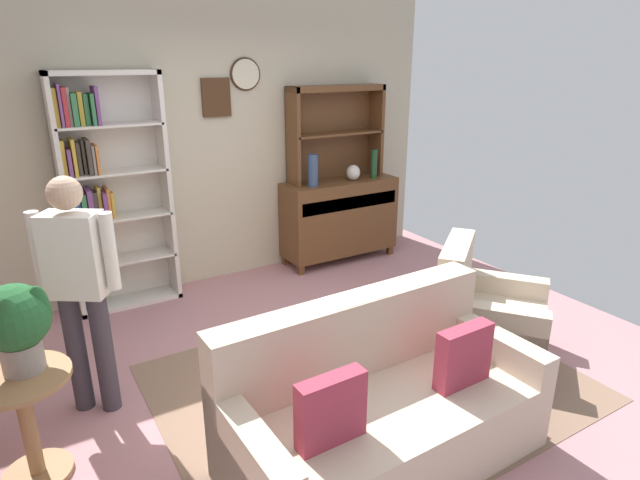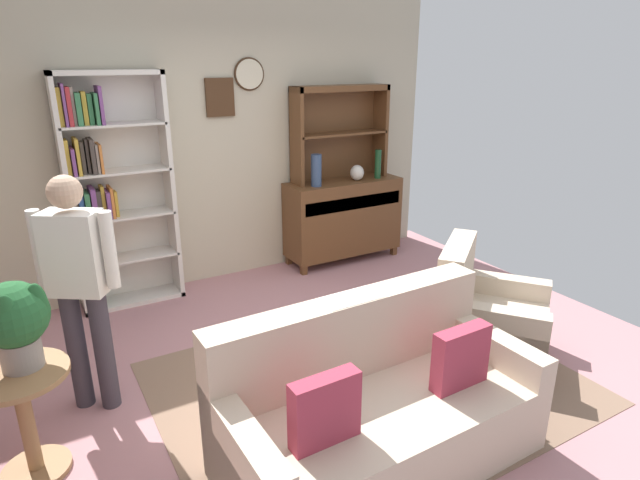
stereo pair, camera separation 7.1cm
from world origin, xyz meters
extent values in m
cube|color=#B27A7F|center=(0.00, 0.00, -0.01)|extent=(5.40, 4.60, 0.02)
cube|color=#BCB299|center=(0.00, 2.13, 1.40)|extent=(5.00, 0.06, 2.80)
cylinder|color=beige|center=(0.39, 2.08, 2.04)|extent=(0.28, 0.03, 0.28)
torus|color=#382314|center=(0.39, 2.08, 2.04)|extent=(0.31, 0.02, 0.31)
cube|color=#422816|center=(0.08, 2.08, 1.83)|extent=(0.28, 0.03, 0.36)
cube|color=#846651|center=(0.20, -0.30, 0.00)|extent=(2.83, 2.20, 0.01)
cube|color=silver|center=(-1.38, 1.93, 1.05)|extent=(0.04, 0.30, 2.10)
cube|color=silver|center=(-0.52, 1.93, 1.05)|extent=(0.04, 0.30, 2.10)
cube|color=silver|center=(-0.95, 1.93, 2.08)|extent=(0.90, 0.30, 0.04)
cube|color=silver|center=(-0.95, 1.93, 0.02)|extent=(0.90, 0.30, 0.04)
cube|color=silver|center=(-0.95, 2.07, 1.05)|extent=(0.90, 0.01, 2.10)
cube|color=silver|center=(-0.95, 1.93, 0.44)|extent=(0.86, 0.30, 0.02)
cube|color=#284C8C|center=(-1.34, 1.91, 0.17)|extent=(0.03, 0.14, 0.24)
cube|color=#3F3833|center=(-1.30, 1.91, 0.21)|extent=(0.03, 0.23, 0.31)
cube|color=#284C8C|center=(-1.27, 1.91, 0.20)|extent=(0.04, 0.16, 0.30)
cube|color=#337247|center=(-1.23, 1.91, 0.19)|extent=(0.03, 0.15, 0.28)
cube|color=silver|center=(-0.95, 1.93, 0.85)|extent=(0.86, 0.30, 0.02)
cube|color=#CC7233|center=(-1.35, 1.91, 0.60)|extent=(0.02, 0.14, 0.30)
cube|color=#B22D33|center=(-1.31, 1.91, 0.61)|extent=(0.03, 0.23, 0.31)
cube|color=#337247|center=(-1.28, 1.91, 0.59)|extent=(0.03, 0.24, 0.28)
cube|color=#723F7F|center=(-1.24, 1.91, 0.60)|extent=(0.03, 0.20, 0.29)
cube|color=#723F7F|center=(-1.20, 1.91, 0.60)|extent=(0.02, 0.24, 0.29)
cube|color=#723F7F|center=(-1.17, 1.91, 0.58)|extent=(0.03, 0.13, 0.25)
cube|color=#337247|center=(-1.14, 1.91, 0.63)|extent=(0.02, 0.19, 0.34)
cube|color=#CC7233|center=(-1.11, 1.91, 0.62)|extent=(0.03, 0.21, 0.33)
cube|color=silver|center=(-0.95, 1.93, 1.25)|extent=(0.86, 0.30, 0.02)
cube|color=#3F3833|center=(-1.34, 1.91, 1.02)|extent=(0.04, 0.16, 0.32)
cube|color=#284C8C|center=(-1.29, 1.91, 0.97)|extent=(0.04, 0.17, 0.22)
cube|color=#337247|center=(-1.24, 1.91, 0.98)|extent=(0.04, 0.22, 0.25)
cube|color=#723F7F|center=(-1.19, 1.91, 1.00)|extent=(0.04, 0.23, 0.28)
cube|color=#3F3833|center=(-1.15, 1.91, 0.98)|extent=(0.04, 0.15, 0.25)
cube|color=gold|center=(-1.11, 1.91, 1.00)|extent=(0.03, 0.13, 0.29)
cube|color=#723F7F|center=(-1.07, 1.91, 0.98)|extent=(0.03, 0.23, 0.24)
cube|color=#CC7233|center=(-1.04, 1.91, 0.99)|extent=(0.03, 0.21, 0.27)
cube|color=gold|center=(-1.01, 1.91, 0.97)|extent=(0.03, 0.11, 0.23)
cube|color=silver|center=(-0.95, 1.93, 1.66)|extent=(0.86, 0.30, 0.02)
cube|color=gold|center=(-1.34, 1.91, 1.41)|extent=(0.03, 0.17, 0.30)
cube|color=#723F7F|center=(-1.30, 1.91, 1.38)|extent=(0.03, 0.23, 0.23)
cube|color=gold|center=(-1.26, 1.91, 1.41)|extent=(0.03, 0.22, 0.31)
cube|color=#3F3833|center=(-1.22, 1.91, 1.40)|extent=(0.03, 0.12, 0.27)
cube|color=#3F3833|center=(-1.18, 1.91, 1.41)|extent=(0.02, 0.12, 0.29)
cube|color=#3F3833|center=(-1.15, 1.91, 1.41)|extent=(0.03, 0.22, 0.29)
cube|color=gray|center=(-1.11, 1.91, 1.38)|extent=(0.02, 0.20, 0.24)
cube|color=#CC7233|center=(-1.09, 1.91, 1.38)|extent=(0.02, 0.23, 0.24)
cube|color=gold|center=(-1.34, 1.91, 1.82)|extent=(0.04, 0.16, 0.31)
cube|color=#723F7F|center=(-1.30, 1.91, 1.83)|extent=(0.02, 0.23, 0.34)
cube|color=#B22D33|center=(-1.27, 1.91, 1.82)|extent=(0.03, 0.19, 0.31)
cube|color=gray|center=(-1.24, 1.91, 1.82)|extent=(0.02, 0.14, 0.31)
cube|color=#337247|center=(-1.20, 1.91, 1.80)|extent=(0.04, 0.20, 0.26)
cube|color=gold|center=(-1.15, 1.91, 1.80)|extent=(0.03, 0.12, 0.27)
cube|color=#337247|center=(-1.11, 1.91, 1.79)|extent=(0.04, 0.12, 0.25)
cube|color=#337247|center=(-1.07, 1.91, 1.79)|extent=(0.03, 0.22, 0.26)
cube|color=#723F7F|center=(-1.03, 1.91, 1.82)|extent=(0.03, 0.23, 0.31)
cube|color=brown|center=(1.36, 1.86, 0.51)|extent=(1.30, 0.45, 0.82)
cube|color=brown|center=(0.76, 1.69, 0.05)|extent=(0.06, 0.06, 0.10)
cube|color=brown|center=(1.96, 1.69, 0.05)|extent=(0.06, 0.06, 0.10)
cube|color=brown|center=(0.76, 2.04, 0.05)|extent=(0.06, 0.06, 0.10)
cube|color=brown|center=(1.96, 2.04, 0.05)|extent=(0.06, 0.06, 0.10)
cube|color=#492C18|center=(1.36, 1.64, 0.71)|extent=(1.20, 0.01, 0.14)
cube|color=brown|center=(0.83, 1.94, 1.42)|extent=(0.04, 0.26, 1.00)
cube|color=brown|center=(1.89, 1.94, 1.42)|extent=(0.04, 0.26, 1.00)
cube|color=brown|center=(1.36, 1.94, 1.89)|extent=(1.10, 0.26, 0.06)
cube|color=brown|center=(1.36, 1.94, 1.42)|extent=(1.06, 0.26, 0.02)
cube|color=brown|center=(1.36, 2.06, 1.42)|extent=(1.10, 0.01, 1.00)
cylinder|color=#33476B|center=(0.97, 1.78, 1.09)|extent=(0.11, 0.11, 0.33)
ellipsoid|color=beige|center=(1.49, 1.79, 1.01)|extent=(0.15, 0.15, 0.17)
cylinder|color=#194223|center=(1.75, 1.77, 1.08)|extent=(0.07, 0.07, 0.32)
cube|color=beige|center=(-0.17, -0.96, 0.21)|extent=(1.82, 0.89, 0.42)
cube|color=beige|center=(-0.18, -0.64, 0.66)|extent=(1.80, 0.24, 0.48)
cube|color=beige|center=(-1.00, -0.98, 0.30)|extent=(0.16, 0.85, 0.60)
cube|color=beige|center=(0.66, -0.94, 0.30)|extent=(0.16, 0.85, 0.60)
cube|color=#A33347|center=(-0.62, -1.09, 0.60)|extent=(0.36, 0.11, 0.36)
cube|color=#A33347|center=(0.28, -1.07, 0.60)|extent=(0.36, 0.11, 0.36)
cube|color=white|center=(-0.18, -0.64, 0.90)|extent=(0.36, 0.19, 0.00)
cube|color=beige|center=(1.24, -0.46, 0.20)|extent=(1.07, 1.08, 0.40)
cube|color=beige|center=(1.06, -0.22, 0.64)|extent=(0.70, 0.60, 0.48)
cube|color=beige|center=(1.00, -0.65, 0.28)|extent=(0.59, 0.70, 0.55)
cube|color=beige|center=(1.48, -0.28, 0.28)|extent=(0.59, 0.70, 0.55)
cylinder|color=#997047|center=(-1.89, -0.06, 0.63)|extent=(0.52, 0.52, 0.03)
cylinder|color=#997047|center=(-1.89, -0.06, 0.31)|extent=(0.08, 0.08, 0.61)
cylinder|color=#997047|center=(-1.89, -0.06, 0.01)|extent=(0.36, 0.36, 0.03)
cylinder|color=gray|center=(-1.85, -0.02, 0.72)|extent=(0.21, 0.21, 0.16)
sphere|color=#235B2D|center=(-1.85, -0.02, 0.95)|extent=(0.35, 0.35, 0.35)
ellipsoid|color=#235B2D|center=(-1.73, -0.06, 0.99)|extent=(0.10, 0.06, 0.25)
ellipsoid|color=#235B2D|center=(-1.73, -0.06, 0.99)|extent=(0.10, 0.06, 0.25)
ellipsoid|color=#235B2D|center=(-1.87, -0.14, 0.99)|extent=(0.10, 0.06, 0.25)
cylinder|color=#38333D|center=(-1.57, 0.46, 0.41)|extent=(0.17, 0.17, 0.82)
cylinder|color=#38333D|center=(-1.42, 0.36, 0.41)|extent=(0.17, 0.17, 0.82)
cube|color=silver|center=(-1.49, 0.41, 1.08)|extent=(0.39, 0.36, 0.52)
sphere|color=tan|center=(-1.49, 0.41, 1.46)|extent=(0.28, 0.28, 0.20)
cylinder|color=silver|center=(-1.67, 0.54, 1.11)|extent=(0.11, 0.11, 0.48)
cylinder|color=silver|center=(-1.31, 0.29, 1.11)|extent=(0.11, 0.11, 0.48)
camera|label=1|loc=(-1.76, -2.87, 2.20)|focal=29.58mm
camera|label=2|loc=(-1.70, -2.91, 2.20)|focal=29.58mm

